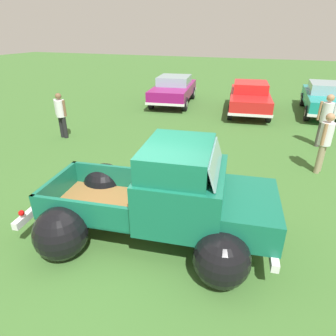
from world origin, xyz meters
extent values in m
plane|color=#3D6B2D|center=(0.00, 0.00, 0.00)|extent=(80.00, 80.00, 0.00)
cylinder|color=black|center=(1.33, 1.04, 0.38)|extent=(0.78, 0.31, 0.76)
cylinder|color=silver|center=(1.33, 1.04, 0.38)|extent=(0.37, 0.27, 0.34)
cylinder|color=black|center=(1.55, -0.68, 0.38)|extent=(0.78, 0.31, 0.76)
cylinder|color=silver|center=(1.55, -0.68, 0.38)|extent=(0.37, 0.27, 0.34)
cylinder|color=black|center=(-1.45, 0.70, 0.38)|extent=(0.78, 0.31, 0.76)
cylinder|color=silver|center=(-1.45, 0.70, 0.38)|extent=(0.37, 0.27, 0.34)
cylinder|color=black|center=(-1.23, -1.03, 0.38)|extent=(0.78, 0.31, 0.76)
cylinder|color=silver|center=(-1.23, -1.03, 0.38)|extent=(0.37, 0.27, 0.34)
sphere|color=black|center=(-1.45, 0.75, 0.44)|extent=(1.07, 1.07, 0.96)
sphere|color=black|center=(-1.23, -1.08, 0.44)|extent=(1.07, 1.07, 0.96)
cube|color=olive|center=(-0.94, -0.12, 0.54)|extent=(2.23, 1.78, 0.04)
cube|color=#14664C|center=(-1.03, 0.61, 0.77)|extent=(2.04, 0.33, 0.50)
cube|color=#14664C|center=(-0.85, -0.84, 0.77)|extent=(2.04, 0.33, 0.50)
cube|color=#14664C|center=(0.03, 0.00, 0.77)|extent=(0.27, 1.54, 0.50)
cube|color=#14664C|center=(-1.92, -0.24, 0.77)|extent=(0.27, 1.54, 0.50)
cube|color=#14664C|center=(0.64, 0.08, 0.99)|extent=(1.65, 1.87, 0.95)
cube|color=#14664C|center=(0.55, 0.07, 1.70)|extent=(1.33, 1.67, 0.45)
cube|color=#8CADB7|center=(1.19, 0.15, 1.68)|extent=(0.33, 1.47, 0.38)
cube|color=#14664C|center=(1.69, 0.21, 0.80)|extent=(1.44, 1.76, 0.55)
sphere|color=black|center=(1.33, 1.07, 0.42)|extent=(1.03, 1.03, 0.92)
sphere|color=black|center=(1.55, -0.71, 0.42)|extent=(1.03, 1.03, 0.92)
cube|color=silver|center=(-2.22, -0.28, 0.46)|extent=(0.36, 1.98, 0.14)
cube|color=silver|center=(2.22, 0.28, 0.46)|extent=(0.36, 1.98, 0.14)
sphere|color=red|center=(-2.28, 0.51, 0.64)|extent=(0.12, 0.12, 0.11)
sphere|color=red|center=(-2.08, -1.06, 0.64)|extent=(0.12, 0.12, 0.11)
cylinder|color=black|center=(-2.18, 9.39, 0.33)|extent=(0.29, 0.68, 0.66)
cylinder|color=silver|center=(-2.18, 9.39, 0.33)|extent=(0.25, 0.32, 0.30)
cylinder|color=black|center=(-3.89, 9.15, 0.33)|extent=(0.29, 0.68, 0.66)
cylinder|color=silver|center=(-3.89, 9.15, 0.33)|extent=(0.25, 0.32, 0.30)
cylinder|color=black|center=(-2.57, 12.18, 0.33)|extent=(0.29, 0.68, 0.66)
cylinder|color=silver|center=(-2.57, 12.18, 0.33)|extent=(0.25, 0.32, 0.30)
cylinder|color=black|center=(-4.28, 11.94, 0.33)|extent=(0.29, 0.68, 0.66)
cylinder|color=silver|center=(-4.28, 11.94, 0.33)|extent=(0.25, 0.32, 0.30)
cube|color=#8C1466|center=(-3.23, 10.66, 0.71)|extent=(2.44, 4.61, 0.55)
cube|color=#8CADB7|center=(-3.25, 10.84, 1.21)|extent=(1.85, 2.05, 0.45)
cube|color=silver|center=(-3.53, 12.80, 0.45)|extent=(1.91, 0.36, 0.12)
cube|color=silver|center=(-2.93, 8.53, 0.45)|extent=(1.91, 0.36, 0.12)
cylinder|color=black|center=(1.81, 8.81, 0.33)|extent=(0.28, 0.68, 0.66)
cylinder|color=silver|center=(1.81, 8.81, 0.33)|extent=(0.25, 0.32, 0.30)
cylinder|color=black|center=(0.18, 8.60, 0.33)|extent=(0.28, 0.68, 0.66)
cylinder|color=silver|center=(0.18, 8.60, 0.33)|extent=(0.25, 0.32, 0.30)
cylinder|color=black|center=(1.45, 11.57, 0.33)|extent=(0.28, 0.68, 0.66)
cylinder|color=silver|center=(1.45, 11.57, 0.33)|extent=(0.25, 0.32, 0.30)
cylinder|color=black|center=(-0.18, 11.35, 0.33)|extent=(0.28, 0.68, 0.66)
cylinder|color=silver|center=(-0.18, 11.35, 0.33)|extent=(0.25, 0.32, 0.30)
cube|color=red|center=(0.81, 10.08, 0.71)|extent=(2.32, 4.53, 0.55)
cube|color=red|center=(0.79, 10.25, 1.21)|extent=(1.76, 2.01, 0.45)
cube|color=silver|center=(0.54, 12.19, 0.45)|extent=(1.83, 0.34, 0.12)
cube|color=silver|center=(1.09, 7.97, 0.45)|extent=(1.83, 0.34, 0.12)
cylinder|color=black|center=(3.40, 9.62, 0.33)|extent=(0.21, 0.66, 0.66)
cylinder|color=silver|center=(3.40, 9.62, 0.33)|extent=(0.22, 0.30, 0.30)
cylinder|color=black|center=(3.35, 12.57, 0.33)|extent=(0.21, 0.66, 0.66)
cylinder|color=silver|center=(3.35, 12.57, 0.33)|extent=(0.22, 0.30, 0.30)
cube|color=teal|center=(4.20, 11.11, 0.71)|extent=(1.83, 4.64, 0.55)
cube|color=#8CADB7|center=(4.20, 11.30, 1.21)|extent=(1.55, 1.96, 0.45)
cube|color=silver|center=(4.16, 13.38, 0.45)|extent=(1.82, 0.13, 0.12)
cube|color=silver|center=(4.23, 8.85, 0.45)|extent=(1.82, 0.13, 0.12)
cylinder|color=gray|center=(3.43, 4.23, 0.41)|extent=(0.19, 0.19, 0.83)
cylinder|color=gray|center=(3.37, 4.08, 0.41)|extent=(0.19, 0.19, 0.83)
cylinder|color=silver|center=(3.40, 4.15, 1.14)|extent=(0.44, 0.44, 0.62)
cylinder|color=silver|center=(3.48, 4.36, 1.17)|extent=(0.12, 0.12, 0.59)
cylinder|color=#A87A56|center=(3.32, 3.95, 1.17)|extent=(0.12, 0.12, 0.59)
sphere|color=#A87A56|center=(3.40, 4.15, 1.59)|extent=(0.29, 0.29, 0.22)
cylinder|color=#4C4742|center=(3.73, 6.32, 0.44)|extent=(0.17, 0.17, 0.87)
cylinder|color=#4C4742|center=(3.56, 6.34, 0.44)|extent=(0.17, 0.17, 0.87)
cylinder|color=silver|center=(3.64, 6.33, 1.20)|extent=(0.38, 0.38, 0.66)
cylinder|color=silver|center=(3.86, 6.30, 1.23)|extent=(0.10, 0.10, 0.62)
cylinder|color=#A87A56|center=(3.42, 6.36, 1.23)|extent=(0.10, 0.10, 0.62)
sphere|color=#A87A56|center=(3.64, 6.33, 1.68)|extent=(0.27, 0.27, 0.24)
cylinder|color=black|center=(-5.34, 4.07, 0.40)|extent=(0.17, 0.17, 0.80)
cylinder|color=black|center=(-5.18, 4.05, 0.40)|extent=(0.17, 0.17, 0.80)
cylinder|color=silver|center=(-5.26, 4.06, 1.10)|extent=(0.39, 0.39, 0.60)
cylinder|color=silver|center=(-5.48, 4.09, 1.13)|extent=(0.10, 0.10, 0.57)
cylinder|color=brown|center=(-5.04, 4.03, 1.13)|extent=(0.10, 0.10, 0.57)
sphere|color=brown|center=(-5.26, 4.06, 1.54)|extent=(0.25, 0.25, 0.22)
camera|label=1|loc=(1.96, -4.24, 3.67)|focal=30.82mm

